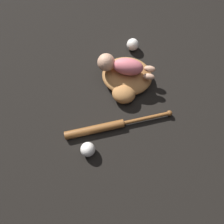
{
  "coord_description": "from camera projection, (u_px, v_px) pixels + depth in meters",
  "views": [
    {
      "loc": [
        0.02,
        0.76,
        1.14
      ],
      "look_at": [
        0.05,
        0.27,
        0.07
      ],
      "focal_mm": 35.0,
      "sensor_mm": 36.0,
      "label": 1
    }
  ],
  "objects": [
    {
      "name": "baby_figure",
      "position": [
        121.0,
        66.0,
        1.22
      ],
      "size": [
        0.34,
        0.13,
        0.1
      ],
      "color": "#D16670",
      "rests_on": "baseball_glove"
    },
    {
      "name": "ground_plane",
      "position": [
        123.0,
        77.0,
        1.35
      ],
      "size": [
        6.0,
        6.0,
        0.0
      ],
      "primitive_type": "plane",
      "color": "black"
    },
    {
      "name": "baseball_spare",
      "position": [
        133.0,
        45.0,
        1.41
      ],
      "size": [
        0.08,
        0.08,
        0.08
      ],
      "color": "white",
      "rests_on": "ground"
    },
    {
      "name": "baseball_glove",
      "position": [
        126.0,
        79.0,
        1.29
      ],
      "size": [
        0.33,
        0.34,
        0.09
      ],
      "color": "#A8703D",
      "rests_on": "ground"
    },
    {
      "name": "baseball_bat",
      "position": [
        105.0,
        127.0,
        1.19
      ],
      "size": [
        0.59,
        0.21,
        0.05
      ],
      "color": "brown",
      "rests_on": "ground"
    },
    {
      "name": "baseball",
      "position": [
        88.0,
        149.0,
        1.12
      ],
      "size": [
        0.08,
        0.08,
        0.08
      ],
      "color": "white",
      "rests_on": "ground"
    }
  ]
}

